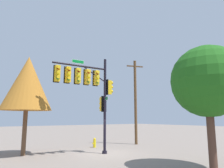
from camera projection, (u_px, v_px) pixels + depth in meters
The scene contains 6 objects.
ground_plane at pixel (105, 154), 15.56m from camera, with size 120.00×120.00×0.00m, color gray.
signal_pole_assembly at pixel (90, 86), 15.68m from camera, with size 4.86×1.16×7.19m.
utility_pole at pixel (135, 100), 21.82m from camera, with size 1.73×0.73×8.63m.
fire_hydrant at pixel (94, 143), 18.92m from camera, with size 0.33×0.24×0.83m.
tree_near at pixel (207, 81), 11.49m from camera, with size 3.93×3.93×6.56m.
tree_mid at pixel (28, 83), 15.61m from camera, with size 3.63×3.63×7.18m.
Camera 1 is at (9.06, 13.43, 2.59)m, focal length 33.82 mm.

